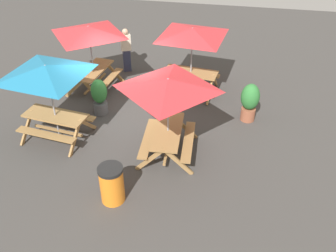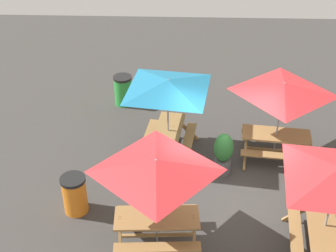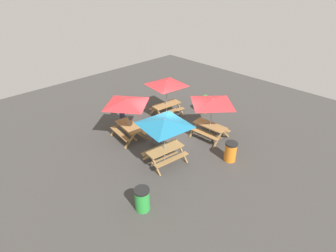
{
  "view_description": "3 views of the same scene",
  "coord_description": "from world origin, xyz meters",
  "px_view_note": "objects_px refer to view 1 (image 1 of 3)",
  "views": [
    {
      "loc": [
        -9.38,
        -3.25,
        6.56
      ],
      "look_at": [
        -1.49,
        -1.7,
        0.9
      ],
      "focal_mm": 40.0,
      "sensor_mm": 36.0,
      "label": 1
    },
    {
      "loc": [
        -1.0,
        -8.81,
        7.85
      ],
      "look_at": [
        -1.37,
        1.56,
        0.9
      ],
      "focal_mm": 50.0,
      "sensor_mm": 36.0,
      "label": 2
    },
    {
      "loc": [
        -8.65,
        8.4,
        7.81
      ],
      "look_at": [
        -0.17,
        0.18,
        0.9
      ],
      "focal_mm": 28.0,
      "sensor_mm": 36.0,
      "label": 3
    }
  ],
  "objects_px": {
    "potted_plant_0": "(99,96)",
    "person_standing": "(126,49)",
    "picnic_table_1": "(89,35)",
    "picnic_table_0": "(47,76)",
    "picnic_table_3": "(192,37)",
    "trash_bin_orange": "(112,184)",
    "picnic_table_2": "(168,90)",
    "potted_plant_1": "(250,101)"
  },
  "relations": [
    {
      "from": "picnic_table_3",
      "to": "trash_bin_orange",
      "type": "distance_m",
      "value": 5.76
    },
    {
      "from": "picnic_table_2",
      "to": "potted_plant_1",
      "type": "xyz_separation_m",
      "value": [
        2.08,
        -2.11,
        -1.31
      ]
    },
    {
      "from": "picnic_table_0",
      "to": "picnic_table_1",
      "type": "xyz_separation_m",
      "value": [
        2.89,
        -0.07,
        0.0
      ]
    },
    {
      "from": "picnic_table_1",
      "to": "trash_bin_orange",
      "type": "height_order",
      "value": "picnic_table_1"
    },
    {
      "from": "person_standing",
      "to": "picnic_table_0",
      "type": "bearing_deg",
      "value": 58.19
    },
    {
      "from": "picnic_table_2",
      "to": "potted_plant_1",
      "type": "bearing_deg",
      "value": -48.97
    },
    {
      "from": "picnic_table_2",
      "to": "potted_plant_1",
      "type": "distance_m",
      "value": 3.24
    },
    {
      "from": "picnic_table_2",
      "to": "person_standing",
      "type": "distance_m",
      "value": 5.36
    },
    {
      "from": "picnic_table_0",
      "to": "potted_plant_1",
      "type": "xyz_separation_m",
      "value": [
        1.97,
        -5.37,
        -1.31
      ]
    },
    {
      "from": "picnic_table_1",
      "to": "person_standing",
      "type": "distance_m",
      "value": 2.07
    },
    {
      "from": "picnic_table_3",
      "to": "person_standing",
      "type": "distance_m",
      "value": 3.03
    },
    {
      "from": "picnic_table_2",
      "to": "person_standing",
      "type": "height_order",
      "value": "picnic_table_2"
    },
    {
      "from": "person_standing",
      "to": "picnic_table_2",
      "type": "bearing_deg",
      "value": 96.31
    },
    {
      "from": "potted_plant_1",
      "to": "picnic_table_3",
      "type": "bearing_deg",
      "value": 54.78
    },
    {
      "from": "trash_bin_orange",
      "to": "potted_plant_0",
      "type": "relative_size",
      "value": 0.82
    },
    {
      "from": "picnic_table_0",
      "to": "potted_plant_0",
      "type": "xyz_separation_m",
      "value": [
        1.44,
        -0.78,
        -1.36
      ]
    },
    {
      "from": "potted_plant_1",
      "to": "picnic_table_2",
      "type": "bearing_deg",
      "value": 134.62
    },
    {
      "from": "potted_plant_0",
      "to": "potted_plant_1",
      "type": "xyz_separation_m",
      "value": [
        0.53,
        -4.59,
        0.05
      ]
    },
    {
      "from": "picnic_table_1",
      "to": "person_standing",
      "type": "height_order",
      "value": "picnic_table_1"
    },
    {
      "from": "picnic_table_3",
      "to": "potted_plant_0",
      "type": "distance_m",
      "value": 3.51
    },
    {
      "from": "picnic_table_0",
      "to": "potted_plant_1",
      "type": "relative_size",
      "value": 2.26
    },
    {
      "from": "picnic_table_0",
      "to": "potted_plant_0",
      "type": "relative_size",
      "value": 2.34
    },
    {
      "from": "picnic_table_2",
      "to": "picnic_table_0",
      "type": "bearing_deg",
      "value": 84.36
    },
    {
      "from": "picnic_table_1",
      "to": "potted_plant_0",
      "type": "relative_size",
      "value": 1.95
    },
    {
      "from": "picnic_table_1",
      "to": "picnic_table_3",
      "type": "relative_size",
      "value": 0.83
    },
    {
      "from": "picnic_table_3",
      "to": "potted_plant_0",
      "type": "xyz_separation_m",
      "value": [
        -1.94,
        2.59,
        -1.36
      ]
    },
    {
      "from": "picnic_table_0",
      "to": "picnic_table_3",
      "type": "height_order",
      "value": "same"
    },
    {
      "from": "picnic_table_2",
      "to": "potted_plant_1",
      "type": "height_order",
      "value": "picnic_table_2"
    },
    {
      "from": "picnic_table_1",
      "to": "trash_bin_orange",
      "type": "bearing_deg",
      "value": -148.74
    },
    {
      "from": "picnic_table_0",
      "to": "trash_bin_orange",
      "type": "height_order",
      "value": "picnic_table_0"
    },
    {
      "from": "picnic_table_1",
      "to": "picnic_table_3",
      "type": "bearing_deg",
      "value": -74.69
    },
    {
      "from": "trash_bin_orange",
      "to": "picnic_table_1",
      "type": "bearing_deg",
      "value": 24.41
    },
    {
      "from": "picnic_table_1",
      "to": "potted_plant_0",
      "type": "height_order",
      "value": "picnic_table_1"
    },
    {
      "from": "picnic_table_3",
      "to": "trash_bin_orange",
      "type": "bearing_deg",
      "value": 86.34
    },
    {
      "from": "trash_bin_orange",
      "to": "potted_plant_1",
      "type": "distance_m",
      "value": 5.07
    },
    {
      "from": "potted_plant_0",
      "to": "person_standing",
      "type": "xyz_separation_m",
      "value": [
        3.05,
        0.01,
        0.25
      ]
    },
    {
      "from": "picnic_table_0",
      "to": "trash_bin_orange",
      "type": "distance_m",
      "value": 3.46
    },
    {
      "from": "picnic_table_0",
      "to": "picnic_table_2",
      "type": "distance_m",
      "value": 3.26
    },
    {
      "from": "picnic_table_3",
      "to": "picnic_table_1",
      "type": "bearing_deg",
      "value": 15.62
    },
    {
      "from": "potted_plant_1",
      "to": "picnic_table_0",
      "type": "bearing_deg",
      "value": 110.1
    },
    {
      "from": "trash_bin_orange",
      "to": "picnic_table_0",
      "type": "bearing_deg",
      "value": 48.1
    },
    {
      "from": "picnic_table_2",
      "to": "potted_plant_0",
      "type": "xyz_separation_m",
      "value": [
        1.56,
        2.48,
        -1.36
      ]
    }
  ]
}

